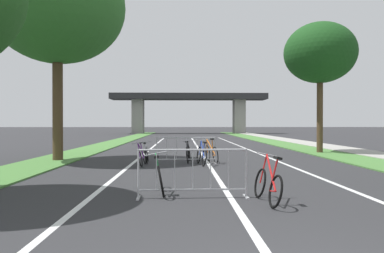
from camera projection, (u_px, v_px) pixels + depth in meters
The scene contains 18 objects.
grass_verge_left at pixel (114, 143), 29.55m from camera, with size 2.14×65.17×0.05m, color #477A38.
grass_verge_right at pixel (275, 143), 29.90m from camera, with size 2.14×65.17×0.05m, color #477A38.
sidewalk_path_right at pixel (301, 142), 29.96m from camera, with size 2.13×65.17×0.08m, color #9E9B93.
lane_stripe_center at pixel (199, 150), 21.92m from camera, with size 0.14×37.70×0.01m, color silver.
lane_stripe_right_lane at pixel (249, 150), 22.00m from camera, with size 0.14×37.70×0.01m, color silver.
lane_stripe_left_lane at pixel (149, 150), 21.84m from camera, with size 0.14×37.70×0.01m, color silver.
overpass_bridge at pixel (189, 103), 56.87m from camera, with size 23.77×4.12×6.13m.
tree_left_cypress_far at pixel (57, 7), 15.54m from camera, with size 5.66×5.66×8.94m.
tree_right_oak_near at pixel (320, 53), 19.61m from camera, with size 3.79×3.79×6.95m.
crowd_barrier_nearest at pixel (193, 174), 7.87m from camera, with size 2.38×0.51×1.05m.
crowd_barrier_second at pixel (186, 151), 14.50m from camera, with size 2.38×0.55×1.05m.
bicycle_black_0 at pixel (188, 153), 15.05m from camera, with size 0.44×1.73×0.88m.
bicycle_orange_1 at pixel (211, 153), 15.06m from camera, with size 0.62×1.70×0.99m.
bicycle_blue_2 at pixel (202, 155), 14.11m from camera, with size 0.44×1.73×0.95m.
bicycle_silver_3 at pixel (147, 154), 14.92m from camera, with size 0.47×1.70×0.85m.
bicycle_green_4 at pixel (160, 177), 8.41m from camera, with size 0.57×1.67×0.93m.
bicycle_purple_5 at pixel (142, 156), 13.90m from camera, with size 0.47×1.57×0.93m.
bicycle_red_6 at pixel (268, 185), 7.39m from camera, with size 0.47×1.65×0.99m.
Camera 1 is at (-1.03, -3.04, 1.60)m, focal length 34.56 mm.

